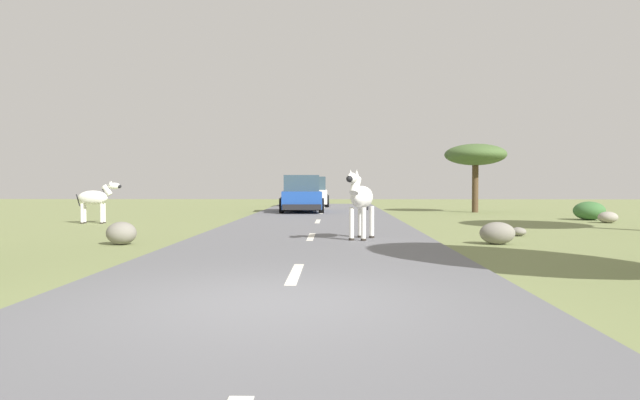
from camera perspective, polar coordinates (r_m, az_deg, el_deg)
ground_plane at (r=6.81m, az=-4.87°, el=-10.22°), size 90.00×90.00×0.00m
road at (r=6.79m, az=-3.60°, el=-10.04°), size 6.00×64.00×0.05m
lane_markings at (r=5.81m, az=-4.48°, el=-11.75°), size 0.16×56.00×0.01m
zebra_0 at (r=14.00m, az=4.01°, el=0.18°), size 0.84×1.71×1.67m
zebra_2 at (r=21.75m, az=-21.12°, el=0.18°), size 1.58×0.46×1.49m
car_0 at (r=27.80m, az=-1.86°, el=0.50°), size 2.25×4.45×1.74m
car_1 at (r=34.32m, az=-0.86°, el=0.71°), size 2.13×4.40×1.74m
tree_3 at (r=29.12m, az=14.97°, el=4.24°), size 2.95×2.95×3.31m
bush_0 at (r=24.50m, az=24.85°, el=-0.96°), size 1.18×1.06×0.71m
rock_0 at (r=14.06m, az=-18.86°, el=-3.09°), size 0.68×0.63×0.52m
rock_1 at (r=22.95m, az=26.35°, el=-1.52°), size 0.68×0.59×0.40m
rock_3 at (r=16.38m, az=18.83°, el=-2.94°), size 0.41×0.44×0.23m
rock_4 at (r=13.98m, az=16.97°, el=-3.12°), size 0.81×0.59×0.51m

